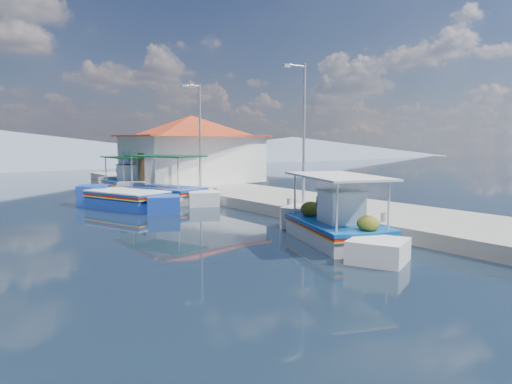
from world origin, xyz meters
TOP-DOWN VIEW (x-y plane):
  - ground at (0.00, 0.00)m, footprint 160.00×160.00m
  - quay at (5.90, 6.00)m, footprint 5.00×44.00m
  - bollards at (3.80, 5.25)m, footprint 0.20×17.20m
  - main_caique at (1.78, -2.71)m, footprint 3.76×6.85m
  - caique_green_canopy at (1.84, 9.86)m, footprint 3.82×6.86m
  - caique_blue_hull at (-0.71, 8.83)m, footprint 3.62×6.72m
  - caique_far at (1.95, 15.77)m, footprint 2.13×7.07m
  - harbor_building at (6.20, 15.00)m, footprint 10.49×10.49m
  - lamp_post_near at (4.51, 2.00)m, footprint 1.21×0.14m
  - lamp_post_far at (4.51, 11.00)m, footprint 1.21×0.14m
  - mountain_ridge at (6.54, 56.00)m, footprint 171.40×96.00m

SIDE VIEW (x-z plane):
  - ground at x=0.00m, z-range 0.00..0.00m
  - quay at x=5.90m, z-range 0.00..0.50m
  - caique_blue_hull at x=-0.71m, z-range -0.29..0.98m
  - caique_green_canopy at x=1.84m, z-range -0.96..1.78m
  - caique_far at x=1.95m, z-range -0.78..1.70m
  - main_caique at x=1.78m, z-range -0.74..1.67m
  - bollards at x=3.80m, z-range 0.50..0.80m
  - mountain_ridge at x=6.54m, z-range -0.71..4.79m
  - harbor_building at x=6.20m, z-range 0.58..4.98m
  - lamp_post_near at x=4.51m, z-range 0.85..6.85m
  - lamp_post_far at x=4.51m, z-range 0.85..6.85m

